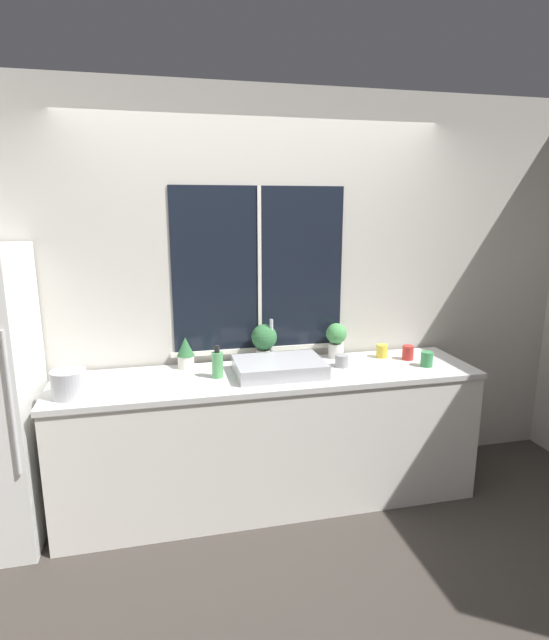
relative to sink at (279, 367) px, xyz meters
The scene contains 14 objects.
ground_plane 0.98m from the sink, 100.10° to the right, with size 14.00×14.00×0.00m, color #38332D.
wall_back 0.57m from the sink, 97.49° to the left, with size 8.00×0.09×2.70m.
wall_right 2.65m from the sink, 27.56° to the left, with size 0.06×7.00×2.70m.
counter 0.49m from the sink, 161.90° to the left, with size 2.71×0.64×0.89m.
sink is the anchor object (origin of this frame).
potted_plant_left 0.63m from the sink, 155.99° to the left, with size 0.11×0.11×0.21m.
potted_plant_center 0.28m from the sink, 99.60° to the left, with size 0.17×0.17×0.27m.
potted_plant_right 0.55m from the sink, 28.20° to the left, with size 0.15×0.15×0.25m.
soap_bottle 0.39m from the sink, behind, with size 0.07×0.07×0.21m.
mug_yellow 0.81m from the sink, 12.70° to the left, with size 0.08×0.08×0.09m.
mug_grey 0.44m from the sink, ahead, with size 0.09×0.09×0.08m.
mug_red 0.95m from the sink, ahead, with size 0.08×0.08×0.10m.
mug_green 1.00m from the sink, ahead, with size 0.08×0.08×0.10m.
kettle 1.25m from the sink, behind, with size 0.19×0.19×0.17m.
Camera 1 is at (-0.66, -2.66, 1.94)m, focal length 28.00 mm.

